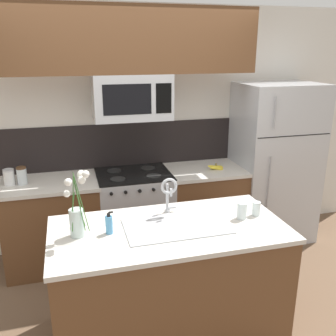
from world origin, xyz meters
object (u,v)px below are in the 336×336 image
storage_jar_tall (9,177)px  microwave (132,97)px  storage_jar_medium (22,176)px  spare_glass (256,209)px  dish_soap_bottle (109,224)px  drinking_glass (242,211)px  sink_faucet (169,191)px  banana_bunch (216,167)px  flower_vase (77,215)px  stove_range (135,214)px  refrigerator (273,163)px

storage_jar_tall → microwave: bearing=-1.8°
storage_jar_medium → spare_glass: 2.20m
storage_jar_tall → dish_soap_bottle: (0.80, -1.24, -0.01)m
drinking_glass → sink_faucet: bearing=156.9°
banana_bunch → spare_glass: size_ratio=1.70×
spare_glass → flower_vase: 1.36m
microwave → drinking_glass: bearing=-63.6°
stove_range → banana_bunch: banana_bunch is taller
drinking_glass → spare_glass: drinking_glass is taller
drinking_glass → spare_glass: bearing=10.2°
microwave → spare_glass: bearing=-58.3°
refrigerator → flower_vase: (-2.24, -1.24, 0.17)m
banana_bunch → dish_soap_bottle: bearing=-137.7°
microwave → spare_glass: microwave is taller
dish_soap_bottle → storage_jar_tall: bearing=122.9°
storage_jar_medium → sink_faucet: (1.17, -1.03, 0.11)m
refrigerator → flower_vase: 2.56m
banana_bunch → flower_vase: (-1.50, -1.16, 0.14)m
flower_vase → dish_soap_bottle: bearing=-3.0°
microwave → refrigerator: size_ratio=0.41×
stove_range → storage_jar_tall: bearing=179.2°
drinking_glass → flower_vase: size_ratio=0.26×
storage_jar_medium → flower_vase: 1.31m
refrigerator → dish_soap_bottle: (-2.03, -1.25, 0.08)m
flower_vase → storage_jar_medium: bearing=111.3°
dish_soap_bottle → banana_bunch: bearing=42.3°
storage_jar_tall → drinking_glass: storage_jar_tall is taller
refrigerator → storage_jar_medium: size_ratio=10.40×
spare_glass → drinking_glass: bearing=-169.8°
microwave → flower_vase: 1.49m
dish_soap_bottle → spare_glass: dish_soap_bottle is taller
microwave → drinking_glass: microwave is taller
storage_jar_tall → flower_vase: (0.59, -1.23, 0.08)m
banana_bunch → spare_glass: bearing=-97.0°
dish_soap_bottle → spare_glass: size_ratio=1.47×
drinking_glass → microwave: bearing=116.4°
stove_range → refrigerator: 1.69m
sink_faucet → flower_vase: size_ratio=0.61×
storage_jar_tall → dish_soap_bottle: bearing=-57.1°
stove_range → dish_soap_bottle: size_ratio=5.64×
drinking_glass → banana_bunch: bearing=76.9°
storage_jar_tall → sink_faucet: bearing=-39.0°
dish_soap_bottle → flower_vase: (-0.21, 0.01, 0.09)m
refrigerator → sink_faucet: bearing=-145.6°
dish_soap_bottle → drinking_glass: 1.01m
banana_bunch → flower_vase: bearing=-142.3°
refrigerator → storage_jar_tall: refrigerator is taller
stove_range → storage_jar_tall: storage_jar_tall is taller
stove_range → flower_vase: size_ratio=1.86×
sink_faucet → storage_jar_tall: bearing=141.0°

